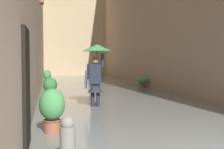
# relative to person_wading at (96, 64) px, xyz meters

# --- Properties ---
(ground_plane) EXTENTS (62.97, 62.97, 0.00)m
(ground_plane) POSITION_rel_person_wading_xyz_m (-0.97, -6.40, -1.52)
(ground_plane) COLOR slate
(flood_water) EXTENTS (6.57, 31.19, 0.13)m
(flood_water) POSITION_rel_person_wading_xyz_m (-0.97, -6.40, -1.45)
(flood_water) COLOR slate
(flood_water) RESTS_ON ground_plane
(building_facade_far) EXTENTS (9.37, 1.80, 10.11)m
(building_facade_far) POSITION_rel_person_wading_xyz_m (-0.97, -19.90, 3.54)
(building_facade_far) COLOR tan
(building_facade_far) RESTS_ON ground_plane
(person_wading) EXTENTS (0.97, 0.97, 2.22)m
(person_wading) POSITION_rel_person_wading_xyz_m (0.00, 0.00, 0.00)
(person_wading) COLOR #4C4233
(person_wading) RESTS_ON ground_plane
(potted_plant_far_left) EXTENTS (0.56, 0.56, 0.72)m
(potted_plant_far_left) POSITION_rel_person_wading_xyz_m (-3.52, -6.08, -1.11)
(potted_plant_far_left) COLOR #9E563D
(potted_plant_far_left) RESTS_ON ground_plane
(potted_plant_mid_right) EXTENTS (0.57, 0.57, 0.91)m
(potted_plant_mid_right) POSITION_rel_person_wading_xyz_m (1.44, -2.83, -1.00)
(potted_plant_mid_right) COLOR #9E563D
(potted_plant_mid_right) RESTS_ON ground_plane
(potted_plant_near_right) EXTENTS (0.52, 0.52, 0.98)m
(potted_plant_near_right) POSITION_rel_person_wading_xyz_m (1.59, -9.89, -0.99)
(potted_plant_near_right) COLOR brown
(potted_plant_near_right) RESTS_ON ground_plane
(potted_plant_far_right) EXTENTS (0.54, 0.54, 1.06)m
(potted_plant_far_right) POSITION_rel_person_wading_xyz_m (1.44, 3.25, -0.90)
(potted_plant_far_right) COLOR brown
(potted_plant_far_right) RESTS_ON ground_plane
(mooring_bollard) EXTENTS (0.22, 0.22, 0.86)m
(mooring_bollard) POSITION_rel_person_wading_xyz_m (1.26, 5.34, -1.09)
(mooring_bollard) COLOR slate
(mooring_bollard) RESTS_ON ground_plane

